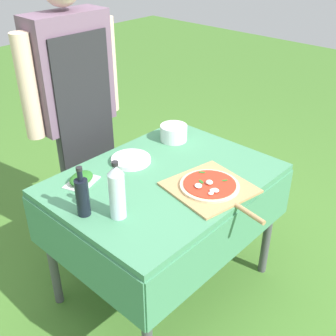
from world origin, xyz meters
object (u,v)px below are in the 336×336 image
Objects in this scene: prep_table at (164,193)px; pizza_on_peel at (211,187)px; water_bottle at (117,191)px; oil_bottle at (82,196)px; plate_stack at (131,160)px; herb_container at (81,179)px; person_cook at (74,99)px; mixing_tub at (174,133)px.

prep_table is 2.02× the size of pizza_on_peel.
prep_table is 0.46m from water_bottle.
oil_bottle reaches higher than plate_stack.
water_bottle is (-0.39, -0.08, 0.23)m from prep_table.
water_bottle is at bearing -99.42° from herb_container.
person_cook is 0.62m from mixing_tub.
oil_bottle is 0.87× the size of water_bottle.
plate_stack is (0.32, -0.02, -0.01)m from herb_container.
plate_stack is (-0.36, -0.01, -0.04)m from mixing_tub.
prep_table is 5.79× the size of herb_container.
person_cook is 10.62× the size of mixing_tub.
water_bottle reaches higher than herb_container.
water_bottle is at bearing -139.36° from plate_stack.
person_cook reaches higher than plate_stack.
prep_table is 0.52m from oil_bottle.
mixing_tub is at bearing 35.54° from prep_table.
pizza_on_peel is at bearing -119.34° from mixing_tub.
pizza_on_peel is 0.65m from herb_container.
prep_table is at bearing -5.46° from oil_bottle.
oil_bottle is at bearing -166.23° from mixing_tub.
plate_stack is at bearing 109.36° from pizza_on_peel.
oil_bottle is (-0.47, -0.68, -0.14)m from person_cook.
herb_container reaches higher than pizza_on_peel.
mixing_tub is (0.35, 0.25, 0.15)m from prep_table.
plate_stack is at bearing 22.70° from oil_bottle.
prep_table is at bearing 11.65° from water_bottle.
mixing_tub is (0.83, 0.20, -0.05)m from oil_bottle.
herb_container is at bearing 175.56° from plate_stack.
pizza_on_peel reaches higher than plate_stack.
water_bottle reaches higher than mixing_tub.
oil_bottle is 1.23× the size of herb_container.
water_bottle reaches higher than pizza_on_peel.
person_cook is at bearing 89.74° from plate_stack.
pizza_on_peel is 2.59× the size of plate_stack.
herb_container is at bearing 80.58° from water_bottle.
oil_bottle is at bearing 161.95° from pizza_on_peel.
prep_table is 0.80m from person_cook.
mixing_tub reaches higher than pizza_on_peel.
water_bottle is 1.73× the size of mixing_tub.
mixing_tub is at bearing 13.77° from oil_bottle.
herb_container is 1.23× the size of mixing_tub.
oil_bottle is 0.86m from mixing_tub.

